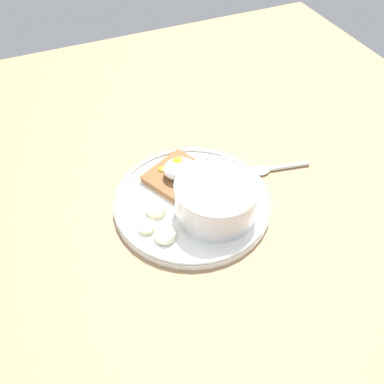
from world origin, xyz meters
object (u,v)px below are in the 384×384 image
banana_slice_left (147,227)px  spoon (272,169)px  toast_slice (182,176)px  oatmeal_bowl (216,198)px  poached_egg (181,167)px  banana_slice_front (157,210)px  banana_slice_back (165,235)px

banana_slice_left → spoon: size_ratio=0.33×
toast_slice → banana_slice_left: 11.86cm
oatmeal_bowl → banana_slice_left: 11.27cm
poached_egg → banana_slice_front: bearing=41.0°
oatmeal_bowl → poached_egg: bearing=-76.4°
oatmeal_bowl → toast_slice: 9.20cm
banana_slice_back → spoon: (-22.41, -7.08, -1.19)cm
banana_slice_front → toast_slice: bearing=-139.8°
poached_egg → toast_slice: bearing=139.5°
oatmeal_bowl → toast_slice: oatmeal_bowl is taller
oatmeal_bowl → banana_slice_front: 9.37cm
oatmeal_bowl → spoon: size_ratio=1.17×
poached_egg → banana_slice_front: 8.71cm
oatmeal_bowl → banana_slice_left: bearing=-4.5°
banana_slice_back → spoon: banana_slice_back is taller
oatmeal_bowl → banana_slice_back: bearing=10.7°
poached_egg → banana_slice_left: size_ratio=1.73×
banana_slice_left → oatmeal_bowl: bearing=175.5°
toast_slice → poached_egg: size_ratio=2.00×
poached_egg → spoon: bearing=167.8°
banana_slice_left → banana_slice_back: size_ratio=0.80×
oatmeal_bowl → banana_slice_left: size_ratio=3.51×
banana_slice_left → banana_slice_back: bearing=127.6°
poached_egg → banana_slice_front: size_ratio=1.51×
toast_slice → spoon: size_ratio=1.15×
oatmeal_bowl → spoon: 14.92cm
banana_slice_front → banana_slice_left: size_ratio=1.15×
poached_egg → spoon: 16.24cm
toast_slice → poached_egg: bearing=-40.5°
banana_slice_back → spoon: size_ratio=0.42×
banana_slice_front → banana_slice_left: banana_slice_front is taller
banana_slice_left → banana_slice_front: bearing=-136.4°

